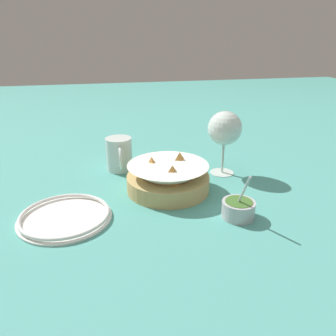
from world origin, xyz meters
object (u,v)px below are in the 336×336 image
at_px(food_basket, 168,178).
at_px(beer_mug, 119,155).
at_px(side_plate, 65,216).
at_px(sauce_cup, 238,208).
at_px(wine_glass, 225,130).

xyz_separation_m(food_basket, beer_mug, (-0.16, -0.11, 0.01)).
xyz_separation_m(food_basket, side_plate, (0.09, -0.25, -0.02)).
height_order(sauce_cup, side_plate, sauce_cup).
bearing_deg(beer_mug, wine_glass, 73.09).
xyz_separation_m(beer_mug, side_plate, (0.25, -0.14, -0.04)).
distance_m(food_basket, beer_mug, 0.20).
bearing_deg(wine_glass, side_plate, -68.27).
xyz_separation_m(sauce_cup, wine_glass, (-0.24, 0.06, 0.11)).
bearing_deg(food_basket, side_plate, -69.55).
bearing_deg(side_plate, wine_glass, 111.73).
bearing_deg(wine_glass, beer_mug, -106.91).
xyz_separation_m(sauce_cup, side_plate, (-0.07, -0.37, -0.01)).
bearing_deg(sauce_cup, food_basket, -143.64).
relative_size(beer_mug, side_plate, 0.57).
relative_size(food_basket, beer_mug, 1.84).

